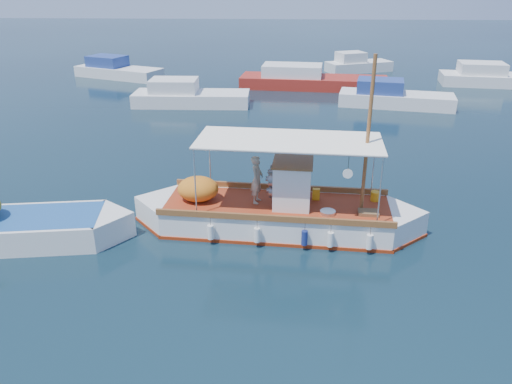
{
  "coord_description": "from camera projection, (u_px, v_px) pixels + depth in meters",
  "views": [
    {
      "loc": [
        -0.17,
        -13.47,
        7.49
      ],
      "look_at": [
        -0.84,
        0.0,
        1.56
      ],
      "focal_mm": 35.0,
      "sensor_mm": 36.0,
      "label": 1
    }
  ],
  "objects": [
    {
      "name": "bg_boat_far_n",
      "position": [
        357.0,
        65.0,
        41.19
      ],
      "size": [
        5.7,
        3.81,
        1.8
      ],
      "rotation": [
        0.0,
        0.0,
        0.37
      ],
      "color": "silver",
      "rests_on": "ground"
    },
    {
      "name": "bg_boat_nw",
      "position": [
        188.0,
        97.0,
        30.67
      ],
      "size": [
        7.07,
        2.52,
        1.8
      ],
      "rotation": [
        0.0,
        0.0,
        0.02
      ],
      "color": "silver",
      "rests_on": "ground"
    },
    {
      "name": "dinghy",
      "position": [
        10.0,
        230.0,
        15.04
      ],
      "size": [
        7.25,
        2.82,
        1.79
      ],
      "rotation": [
        0.0,
        0.0,
        0.15
      ],
      "color": "white",
      "rests_on": "ground"
    },
    {
      "name": "fishing_caique",
      "position": [
        275.0,
        214.0,
        15.79
      ],
      "size": [
        9.28,
        3.09,
        5.68
      ],
      "rotation": [
        0.0,
        0.0,
        -0.08
      ],
      "color": "white",
      "rests_on": "ground"
    },
    {
      "name": "bg_boat_e",
      "position": [
        493.0,
        78.0,
        36.1
      ],
      "size": [
        8.05,
        3.6,
        1.8
      ],
      "rotation": [
        0.0,
        0.0,
        -0.13
      ],
      "color": "silver",
      "rests_on": "ground"
    },
    {
      "name": "bg_boat_ne",
      "position": [
        392.0,
        98.0,
        30.43
      ],
      "size": [
        7.07,
        3.46,
        1.8
      ],
      "rotation": [
        0.0,
        0.0,
        -0.19
      ],
      "color": "silver",
      "rests_on": "ground"
    },
    {
      "name": "bg_boat_n",
      "position": [
        309.0,
        81.0,
        35.31
      ],
      "size": [
        10.52,
        3.79,
        1.8
      ],
      "rotation": [
        0.0,
        0.0,
        -0.1
      ],
      "color": "maroon",
      "rests_on": "ground"
    },
    {
      "name": "bg_boat_far_w",
      "position": [
        117.0,
        71.0,
        38.87
      ],
      "size": [
        7.3,
        4.73,
        1.8
      ],
      "rotation": [
        0.0,
        0.0,
        -0.38
      ],
      "color": "silver",
      "rests_on": "ground"
    },
    {
      "name": "ground",
      "position": [
        283.0,
        239.0,
        15.32
      ],
      "size": [
        160.0,
        160.0,
        0.0
      ],
      "primitive_type": "plane",
      "color": "black",
      "rests_on": "ground"
    }
  ]
}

